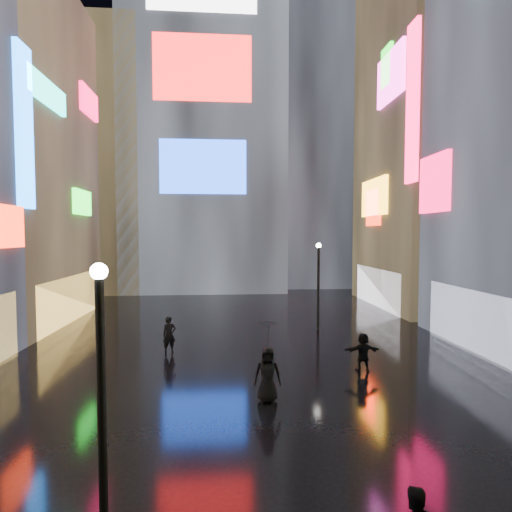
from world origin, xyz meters
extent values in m
plane|color=black|center=(0.00, 20.00, 0.00)|extent=(140.00, 140.00, 0.00)
cube|color=red|center=(-10.85, 18.32, 6.06)|extent=(0.25, 2.24, 1.94)
cube|color=blue|center=(-10.85, 20.00, 11.00)|extent=(0.25, 1.40, 8.00)
cube|color=#FFC659|center=(-11.10, 26.00, 1.50)|extent=(0.20, 10.00, 3.00)
cube|color=#17D41F|center=(-10.85, 27.82, 7.91)|extent=(0.25, 3.00, 1.71)
cube|color=#17E0CE|center=(-10.85, 22.61, 13.61)|extent=(0.25, 4.84, 1.37)
cube|color=#EC0B41|center=(-10.85, 29.70, 15.31)|extent=(0.25, 3.32, 1.94)
cube|color=white|center=(11.10, 17.00, 1.50)|extent=(0.20, 9.00, 3.00)
cube|color=#EC0B41|center=(10.85, 21.12, 8.58)|extent=(0.25, 2.99, 3.26)
cube|color=#EC0B41|center=(10.85, 24.00, 14.00)|extent=(0.25, 1.40, 10.00)
cube|color=black|center=(16.00, 30.00, 14.00)|extent=(10.00, 12.00, 28.00)
cube|color=white|center=(11.10, 30.00, 1.50)|extent=(0.20, 9.00, 3.00)
cube|color=orange|center=(10.85, 30.32, 8.66)|extent=(0.25, 4.92, 2.91)
cube|color=#EC2FB4|center=(10.85, 27.51, 17.02)|extent=(0.25, 4.36, 3.46)
cube|color=red|center=(10.85, 30.44, 7.84)|extent=(0.25, 2.63, 2.87)
cube|color=#17D41F|center=(10.85, 28.19, 17.94)|extent=(0.25, 1.69, 2.90)
cube|color=black|center=(-3.00, 44.00, 21.00)|extent=(16.00, 14.00, 42.00)
cube|color=#FF1414|center=(-3.00, 36.90, 21.00)|extent=(9.00, 0.20, 6.00)
cube|color=#194CFF|center=(-3.00, 36.90, 12.00)|extent=(8.00, 0.20, 5.00)
cube|color=black|center=(9.00, 46.00, 17.00)|extent=(12.00, 12.00, 34.00)
cube|color=black|center=(-14.00, 42.00, 13.00)|extent=(10.00, 10.00, 26.00)
cylinder|color=black|center=(-3.16, 6.27, 2.50)|extent=(0.16, 0.16, 5.00)
sphere|color=white|center=(-3.16, 6.27, 5.05)|extent=(0.30, 0.30, 0.30)
cylinder|color=black|center=(4.54, 22.48, 2.50)|extent=(0.16, 0.16, 5.00)
sphere|color=white|center=(4.54, 22.48, 5.05)|extent=(0.30, 0.30, 0.30)
imported|color=black|center=(0.43, 12.45, 0.94)|extent=(0.95, 0.65, 1.88)
imported|color=black|center=(4.72, 15.18, 0.80)|extent=(1.49, 0.48, 1.61)
imported|color=black|center=(-3.69, 18.40, 0.88)|extent=(0.75, 0.63, 1.76)
imported|color=black|center=(0.43, 12.45, 2.34)|extent=(1.43, 1.43, 0.92)
camera|label=1|loc=(-0.99, -0.77, 5.68)|focal=28.00mm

